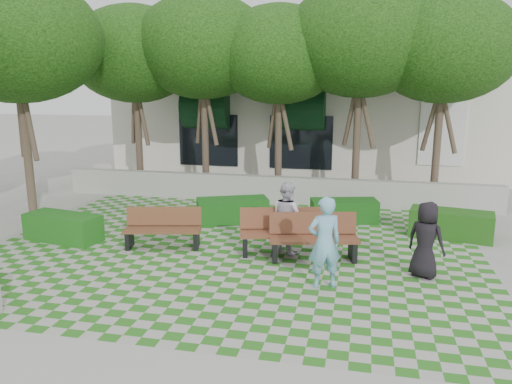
% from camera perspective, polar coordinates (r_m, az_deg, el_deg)
% --- Properties ---
extents(ground, '(90.00, 90.00, 0.00)m').
position_cam_1_polar(ground, '(11.51, -4.08, -8.31)').
color(ground, gray).
rests_on(ground, ground).
extents(lawn, '(12.00, 12.00, 0.00)m').
position_cam_1_polar(lawn, '(12.41, -2.77, -6.68)').
color(lawn, '#2B721E').
rests_on(lawn, ground).
extents(retaining_wall, '(15.00, 0.36, 0.90)m').
position_cam_1_polar(retaining_wall, '(17.18, 1.73, 0.33)').
color(retaining_wall, '#9E9B93').
rests_on(retaining_wall, ground).
extents(bench_east, '(2.15, 1.12, 1.08)m').
position_cam_1_polar(bench_east, '(11.76, 6.59, -5.21)').
color(bench_east, brown).
rests_on(bench_east, ground).
extents(bench_mid, '(2.17, 1.17, 1.09)m').
position_cam_1_polar(bench_mid, '(12.10, 3.10, -4.61)').
color(bench_mid, brown).
rests_on(bench_mid, ground).
extents(bench_west, '(1.98, 1.02, 0.99)m').
position_cam_1_polar(bench_west, '(12.74, -10.56, -4.14)').
color(bench_west, brown).
rests_on(bench_west, ground).
extents(hedge_east, '(2.21, 1.23, 0.73)m').
position_cam_1_polar(hedge_east, '(14.28, 21.37, -3.44)').
color(hedge_east, '#1A4813').
rests_on(hedge_east, ground).
extents(hedge_midright, '(2.05, 1.22, 0.67)m').
position_cam_1_polar(hedge_midright, '(14.99, 10.03, -2.13)').
color(hedge_midright, '#134712').
rests_on(hedge_midright, ground).
extents(hedge_midleft, '(2.22, 1.57, 0.72)m').
position_cam_1_polar(hedge_midleft, '(14.73, -2.70, -2.12)').
color(hedge_midleft, '#144B14').
rests_on(hedge_midleft, ground).
extents(hedge_west, '(2.12, 1.15, 0.70)m').
position_cam_1_polar(hedge_west, '(14.01, -21.17, -3.79)').
color(hedge_west, '#185316').
rests_on(hedge_west, ground).
extents(person_blue, '(0.81, 0.69, 1.89)m').
position_cam_1_polar(person_blue, '(10.09, 7.83, -5.75)').
color(person_blue, '#73B5D2').
rests_on(person_blue, ground).
extents(person_dark, '(0.96, 0.86, 1.65)m').
position_cam_1_polar(person_dark, '(11.14, 18.84, -5.20)').
color(person_dark, black).
rests_on(person_dark, ground).
extents(person_white, '(1.07, 1.05, 1.74)m').
position_cam_1_polar(person_white, '(12.14, 3.58, -2.87)').
color(person_white, silver).
rests_on(person_white, ground).
extents(tree_row, '(17.70, 13.40, 7.41)m').
position_cam_1_polar(tree_row, '(17.02, -4.75, 16.19)').
color(tree_row, '#47382B').
rests_on(tree_row, ground).
extents(building, '(18.00, 8.92, 5.15)m').
position_cam_1_polar(building, '(24.52, 7.39, 8.80)').
color(building, beige).
rests_on(building, ground).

